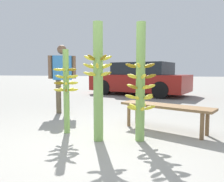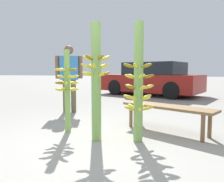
{
  "view_description": "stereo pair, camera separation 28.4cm",
  "coord_description": "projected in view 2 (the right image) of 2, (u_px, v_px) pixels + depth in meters",
  "views": [
    {
      "loc": [
        0.93,
        -2.71,
        1.01
      ],
      "look_at": [
        0.1,
        0.67,
        0.69
      ],
      "focal_mm": 35.0,
      "sensor_mm": 36.0,
      "label": 1
    },
    {
      "loc": [
        1.2,
        -2.63,
        1.01
      ],
      "look_at": [
        0.1,
        0.67,
        0.69
      ],
      "focal_mm": 35.0,
      "sensor_mm": 36.0,
      "label": 2
    }
  ],
  "objects": [
    {
      "name": "parked_car",
      "position": [
        152.0,
        79.0,
        9.16
      ],
      "size": [
        4.39,
        3.01,
        1.36
      ],
      "rotation": [
        0.0,
        0.0,
        1.25
      ],
      "color": "maroon",
      "rests_on": "ground_plane"
    },
    {
      "name": "vendor_person",
      "position": [
        69.0,
        73.0,
        5.27
      ],
      "size": [
        0.62,
        0.39,
        1.62
      ],
      "rotation": [
        0.0,
        0.0,
        0.47
      ],
      "color": "brown",
      "rests_on": "ground_plane"
    },
    {
      "name": "market_bench",
      "position": [
        167.0,
        109.0,
        3.61
      ],
      "size": [
        1.59,
        1.0,
        0.44
      ],
      "rotation": [
        0.0,
        0.0,
        -0.43
      ],
      "color": "brown",
      "rests_on": "ground_plane"
    },
    {
      "name": "banana_stalk_left",
      "position": [
        67.0,
        88.0,
        3.57
      ],
      "size": [
        0.41,
        0.4,
        1.35
      ],
      "color": "#7AA851",
      "rests_on": "ground_plane"
    },
    {
      "name": "banana_stalk_center",
      "position": [
        96.0,
        81.0,
        3.12
      ],
      "size": [
        0.44,
        0.44,
        1.69
      ],
      "color": "#7AA851",
      "rests_on": "ground_plane"
    },
    {
      "name": "ground_plane",
      "position": [
        89.0,
        146.0,
        2.96
      ],
      "size": [
        80.0,
        80.0,
        0.0
      ],
      "primitive_type": "plane",
      "color": "gray"
    },
    {
      "name": "banana_stalk_right",
      "position": [
        138.0,
        84.0,
        3.07
      ],
      "size": [
        0.45,
        0.45,
        1.69
      ],
      "color": "#7AA851",
      "rests_on": "ground_plane"
    }
  ]
}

